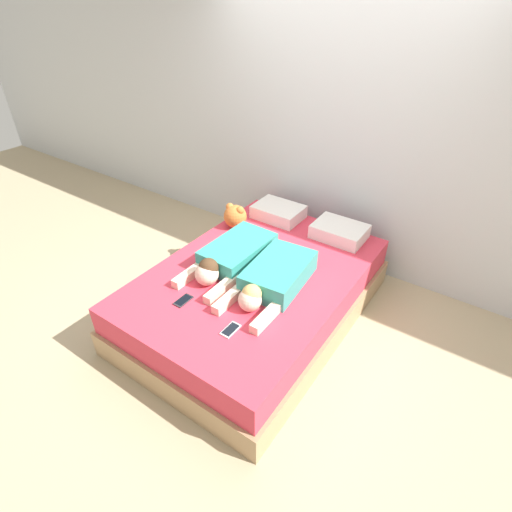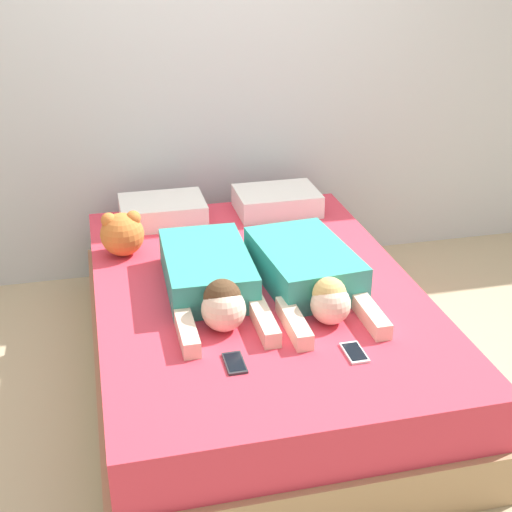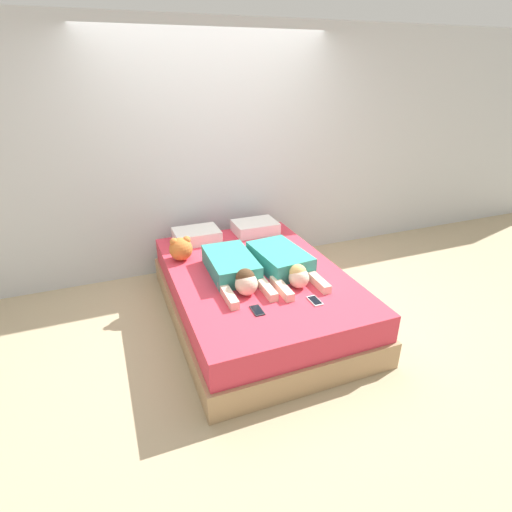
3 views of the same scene
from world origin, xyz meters
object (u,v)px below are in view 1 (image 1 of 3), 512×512
(bed, at_px, (256,294))
(cell_phone_right, at_px, (231,330))
(person_left, at_px, (231,257))
(cell_phone_left, at_px, (183,300))
(pillow_head_left, at_px, (278,212))
(person_right, at_px, (273,278))
(plush_toy, at_px, (235,216))
(pillow_head_right, at_px, (339,231))

(bed, xyz_separation_m, cell_phone_right, (0.24, -0.65, 0.25))
(bed, bearing_deg, person_left, -167.65)
(cell_phone_left, bearing_deg, pillow_head_left, 93.89)
(person_right, bearing_deg, person_left, 173.98)
(bed, relative_size, pillow_head_left, 4.71)
(person_right, height_order, cell_phone_right, person_right)
(cell_phone_left, distance_m, cell_phone_right, 0.48)
(pillow_head_left, relative_size, person_left, 0.50)
(pillow_head_left, relative_size, plush_toy, 2.02)
(person_right, bearing_deg, pillow_head_right, 83.75)
(bed, height_order, plush_toy, plush_toy)
(cell_phone_right, bearing_deg, pillow_head_right, 86.66)
(cell_phone_left, bearing_deg, person_left, 88.98)
(pillow_head_left, distance_m, cell_phone_left, 1.49)
(bed, relative_size, pillow_head_right, 4.71)
(person_left, relative_size, person_right, 1.02)
(pillow_head_left, xyz_separation_m, pillow_head_right, (0.66, 0.00, 0.00))
(pillow_head_left, bearing_deg, person_left, -83.11)
(pillow_head_right, height_order, person_right, person_right)
(person_right, distance_m, cell_phone_right, 0.56)
(pillow_head_right, relative_size, plush_toy, 2.02)
(pillow_head_right, bearing_deg, pillow_head_left, 180.00)
(bed, xyz_separation_m, plush_toy, (-0.58, 0.48, 0.36))
(plush_toy, bearing_deg, pillow_head_right, 23.08)
(person_right, xyz_separation_m, cell_phone_left, (-0.46, -0.52, -0.08))
(pillow_head_left, relative_size, pillow_head_right, 1.00)
(pillow_head_right, height_order, cell_phone_left, pillow_head_right)
(cell_phone_right, bearing_deg, plush_toy, 125.84)
(cell_phone_right, height_order, plush_toy, plush_toy)
(person_left, bearing_deg, plush_toy, 123.88)
(plush_toy, bearing_deg, bed, -39.88)
(person_left, relative_size, cell_phone_left, 6.25)
(pillow_head_left, bearing_deg, pillow_head_right, 0.00)
(bed, xyz_separation_m, person_right, (0.23, -0.10, 0.33))
(bed, bearing_deg, pillow_head_right, 69.11)
(person_right, distance_m, cell_phone_left, 0.70)
(cell_phone_left, xyz_separation_m, cell_phone_right, (0.47, -0.04, 0.00))
(pillow_head_right, xyz_separation_m, person_left, (-0.55, -0.92, 0.02))
(person_right, relative_size, cell_phone_left, 6.13)
(pillow_head_right, xyz_separation_m, plush_toy, (-0.91, -0.39, 0.05))
(bed, bearing_deg, cell_phone_right, -69.60)
(bed, height_order, person_right, person_right)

